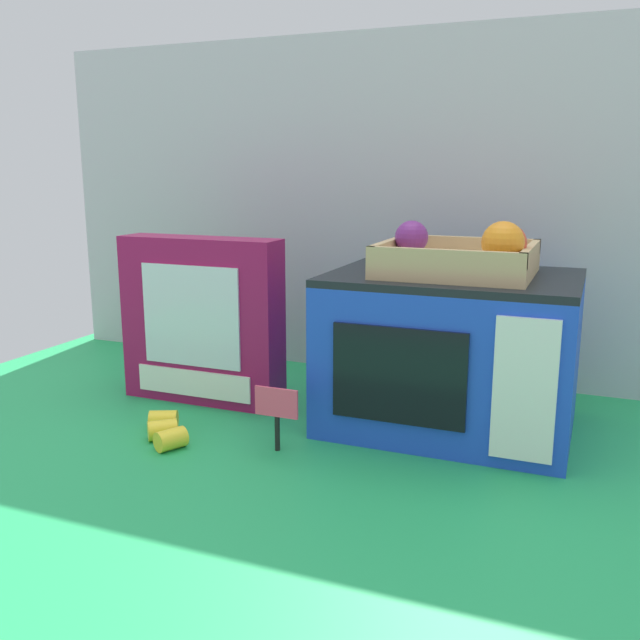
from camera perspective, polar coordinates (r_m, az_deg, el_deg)
name	(u,v)px	position (r m, az deg, el deg)	size (l,w,h in m)	color
ground_plane	(356,425)	(1.18, 2.96, -8.59)	(1.70, 1.70, 0.00)	#219E54
display_back_panel	(412,209)	(1.42, 7.56, 9.05)	(1.61, 0.03, 0.68)	#B7BABF
toy_microwave	(451,351)	(1.16, 10.66, -2.54)	(0.39, 0.30, 0.26)	blue
food_groups_crate	(462,258)	(1.12, 11.61, 5.04)	(0.23, 0.21, 0.09)	tan
cookie_set_box	(202,321)	(1.28, -9.68, -0.06)	(0.30, 0.07, 0.30)	#99144C
price_sign	(277,409)	(1.06, -3.59, -7.31)	(0.07, 0.01, 0.10)	black
loose_toy_banana	(166,429)	(1.14, -12.56, -8.76)	(0.11, 0.12, 0.03)	yellow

